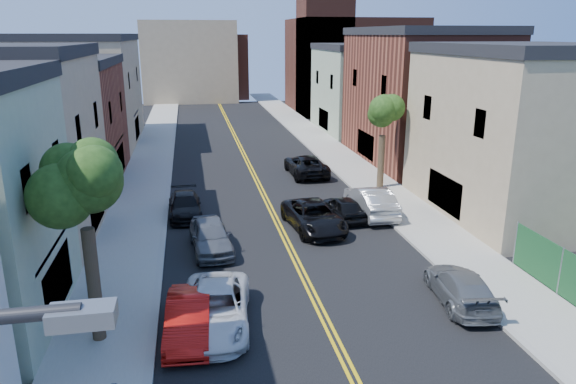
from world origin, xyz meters
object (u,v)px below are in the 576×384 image
grey_car_left (211,236)px  black_car_left (185,205)px  red_sedan (189,318)px  black_car_right (344,208)px  dark_car_right_far (306,165)px  white_pickup (215,309)px  grey_car_right (461,287)px  black_suv_lane (314,216)px  silver_car_right (371,201)px

grey_car_left → black_car_left: bearing=97.9°
red_sedan → black_car_right: bearing=54.8°
black_car_left → black_car_right: size_ratio=1.15×
red_sedan → black_car_right: 13.91m
dark_car_right_far → white_pickup: bearing=67.7°
black_car_right → dark_car_right_far: (0.00, 9.93, 0.10)m
grey_car_right → black_suv_lane: black_suv_lane is taller
white_pickup → grey_car_left: 7.05m
grey_car_right → grey_car_left: bearing=-29.4°
black_car_right → black_suv_lane: (-2.06, -1.39, 0.07)m
grey_car_left → black_suv_lane: grey_car_left is taller
grey_car_left → dark_car_right_far: (7.60, 13.30, -0.01)m
silver_car_right → dark_car_right_far: (-1.70, 9.59, -0.08)m
silver_car_right → black_car_left: bearing=-9.8°
black_car_right → dark_car_right_far: 9.93m
black_suv_lane → grey_car_right: bearing=-73.5°
red_sedan → black_car_left: bearing=94.1°
red_sedan → white_pickup: white_pickup is taller
black_car_left → black_suv_lane: black_suv_lane is taller
black_suv_lane → dark_car_right_far: bearing=73.4°
black_car_right → silver_car_right: size_ratio=0.76×
red_sedan → silver_car_right: silver_car_right is taller
white_pickup → grey_car_left: size_ratio=1.15×
grey_car_left → grey_car_right: grey_car_left is taller
grey_car_left → black_car_left: size_ratio=1.02×
white_pickup → black_car_right: bearing=59.8°
white_pickup → grey_car_right: (9.46, 0.10, -0.06)m
grey_car_left → silver_car_right: silver_car_right is taller
white_pickup → silver_car_right: silver_car_right is taller
red_sedan → black_car_left: size_ratio=0.95×
red_sedan → grey_car_left: grey_car_left is taller
black_car_left → white_pickup: bearing=-86.8°
grey_car_left → grey_car_right: 11.61m
white_pickup → dark_car_right_far: (7.76, 20.34, 0.04)m
black_car_left → black_suv_lane: size_ratio=0.85×
black_car_right → silver_car_right: 1.74m
silver_car_right → dark_car_right_far: silver_car_right is taller
grey_car_right → silver_car_right: silver_car_right is taller
red_sedan → black_car_left: red_sedan is taller
black_car_right → black_suv_lane: black_suv_lane is taller
grey_car_left → black_car_right: size_ratio=1.16×
grey_car_left → grey_car_right: bearing=-41.5°
silver_car_right → dark_car_right_far: bearing=-80.3°
white_pickup → dark_car_right_far: bearing=75.6°
black_car_left → black_suv_lane: (6.77, -3.47, 0.09)m
red_sedan → white_pickup: 1.03m
black_car_left → grey_car_right: (10.52, -12.40, 0.01)m
grey_car_left → black_car_left: (-1.22, 5.45, -0.12)m
black_car_left → red_sedan: bearing=-91.1°
white_pickup → grey_car_left: (0.16, 7.04, 0.05)m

